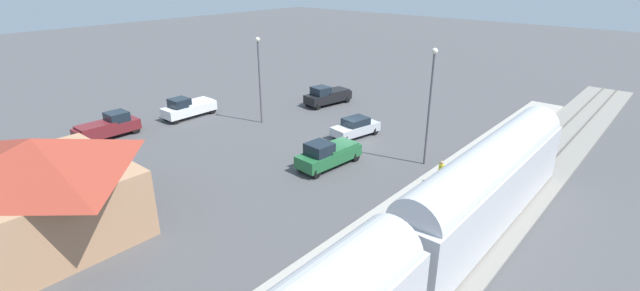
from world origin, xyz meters
name	(u,v)px	position (x,y,z in m)	size (l,w,h in m)	color
ground_plane	(346,143)	(0.00, 0.00, 0.00)	(200.00, 200.00, 0.00)	#4C4C4F
railway_track	(512,192)	(-14.00, 0.00, 0.09)	(4.80, 70.00, 0.30)	gray
platform	(456,174)	(-10.00, 0.00, 0.15)	(3.20, 46.00, 0.30)	#A8A399
passenger_train	(401,258)	(-14.00, 14.60, 2.86)	(2.93, 37.13, 4.98)	silver
station_building	(43,187)	(4.00, 22.00, 3.05)	(9.80, 8.70, 5.86)	tan
pedestrian_on_platform	(441,171)	(-9.93, 2.44, 1.28)	(0.36, 0.36, 1.71)	#23284C
pickup_green	(328,154)	(-1.85, 4.73, 1.03)	(2.39, 5.54, 2.14)	#236638
pickup_white	(188,107)	(16.43, 4.74, 1.03)	(1.98, 5.41, 2.14)	white
pickup_black	(327,95)	(8.66, -7.80, 1.03)	(2.86, 5.66, 2.14)	black
pickup_maroon	(108,126)	(16.88, 12.68, 1.03)	(1.96, 5.40, 2.14)	maroon
sedan_silver	(356,127)	(0.40, -1.83, 0.88)	(2.68, 4.77, 1.74)	silver
light_pole_near_platform	(431,95)	(-7.20, -0.47, 5.49)	(0.44, 0.44, 8.89)	#515156
light_pole_lot_center	(259,71)	(9.63, 1.05, 5.13)	(0.44, 0.44, 8.22)	#515156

